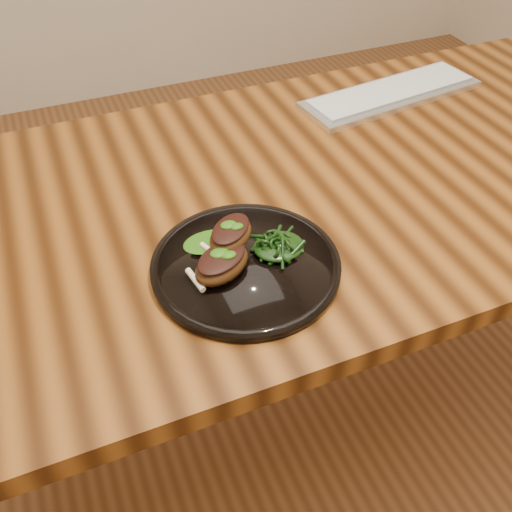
# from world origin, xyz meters

# --- Properties ---
(desk) EXTENTS (1.60, 0.80, 0.75)m
(desk) POSITION_xyz_m (0.00, 0.00, 0.67)
(desk) COLOR #341806
(desk) RESTS_ON ground
(plate) EXTENTS (0.30, 0.30, 0.02)m
(plate) POSITION_xyz_m (-0.22, -0.18, 0.76)
(plate) COLOR black
(plate) RESTS_ON desk
(lamb_chop_front) EXTENTS (0.12, 0.11, 0.04)m
(lamb_chop_front) POSITION_xyz_m (-0.26, -0.19, 0.79)
(lamb_chop_front) COLOR #44250D
(lamb_chop_front) RESTS_ON plate
(lamb_chop_back) EXTENTS (0.10, 0.10, 0.04)m
(lamb_chop_back) POSITION_xyz_m (-0.23, -0.15, 0.81)
(lamb_chop_back) COLOR #44250D
(lamb_chop_back) RESTS_ON plate
(herb_smear) EXTENTS (0.09, 0.06, 0.01)m
(herb_smear) POSITION_xyz_m (-0.25, -0.12, 0.77)
(herb_smear) COLOR #174D08
(herb_smear) RESTS_ON plate
(greens_heap) EXTENTS (0.08, 0.08, 0.03)m
(greens_heap) POSITION_xyz_m (-0.16, -0.18, 0.78)
(greens_heap) COLOR black
(greens_heap) RESTS_ON plate
(keyboard) EXTENTS (0.45, 0.19, 0.02)m
(keyboard) POSITION_xyz_m (0.31, 0.22, 0.76)
(keyboard) COLOR silver
(keyboard) RESTS_ON desk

